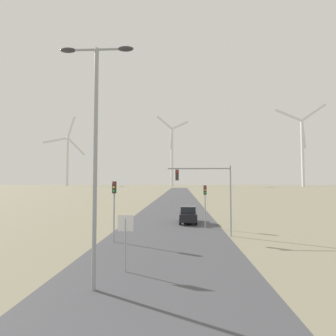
% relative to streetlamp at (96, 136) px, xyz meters
% --- Properties ---
extents(road_surface, '(10.00, 240.00, 0.01)m').
position_rel_streetlamp_xyz_m(road_surface, '(2.58, 40.90, -6.49)').
color(road_surface, '#47474C').
rests_on(road_surface, ground).
extents(streetlamp, '(3.26, 0.32, 10.41)m').
position_rel_streetlamp_xyz_m(streetlamp, '(0.00, 0.00, 0.00)').
color(streetlamp, '#93999E').
rests_on(streetlamp, ground).
extents(stop_sign_near, '(0.81, 0.07, 2.83)m').
position_rel_streetlamp_xyz_m(stop_sign_near, '(0.86, 2.25, -4.51)').
color(stop_sign_near, '#93999E').
rests_on(stop_sign_near, ground).
extents(traffic_light_post_near_left, '(0.28, 0.33, 4.53)m').
position_rel_streetlamp_xyz_m(traffic_light_post_near_left, '(-1.36, 8.53, -3.19)').
color(traffic_light_post_near_left, '#93999E').
rests_on(traffic_light_post_near_left, ground).
extents(traffic_light_post_near_right, '(0.28, 0.34, 4.13)m').
position_rel_streetlamp_xyz_m(traffic_light_post_near_right, '(6.00, 14.61, -3.47)').
color(traffic_light_post_near_right, '#93999E').
rests_on(traffic_light_post_near_right, ground).
extents(traffic_light_mast_overhead, '(5.28, 0.35, 5.85)m').
position_rel_streetlamp_xyz_m(traffic_light_mast_overhead, '(5.90, 10.98, -2.25)').
color(traffic_light_mast_overhead, '#93999E').
rests_on(traffic_light_mast_overhead, ground).
extents(car_approaching, '(1.88, 4.11, 1.83)m').
position_rel_streetlamp_xyz_m(car_approaching, '(4.41, 17.65, -5.58)').
color(car_approaching, black).
rests_on(car_approaching, ground).
extents(wind_turbine_far_left, '(33.71, 15.74, 65.45)m').
position_rel_streetlamp_xyz_m(wind_turbine_far_left, '(-101.78, 226.59, 21.42)').
color(wind_turbine_far_left, silver).
rests_on(wind_turbine_far_left, ground).
extents(wind_turbine_left, '(27.89, 14.90, 60.49)m').
position_rel_streetlamp_xyz_m(wind_turbine_left, '(-3.98, 215.35, 23.64)').
color(wind_turbine_left, silver).
rests_on(wind_turbine_left, ground).
extents(wind_turbine_center, '(38.19, 3.72, 64.29)m').
position_rel_streetlamp_xyz_m(wind_turbine_center, '(97.65, 195.00, 25.03)').
color(wind_turbine_center, silver).
rests_on(wind_turbine_center, ground).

